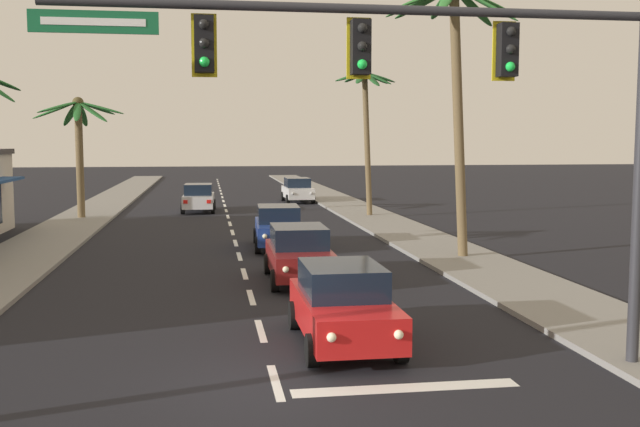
{
  "coord_description": "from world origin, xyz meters",
  "views": [
    {
      "loc": [
        -1.16,
        -12.67,
        4.28
      ],
      "look_at": [
        2.02,
        8.0,
        2.2
      ],
      "focal_mm": 41.53,
      "sensor_mm": 36.0,
      "label": 1
    }
  ],
  "objects_px": {
    "sedan_fifth_in_queue": "(278,227)",
    "palm_right_third": "(366,105)",
    "sedan_oncoming_far": "(199,198)",
    "sedan_third_in_queue": "(299,253)",
    "palm_right_second": "(456,56)",
    "sedan_lead_at_stop_bar": "(343,304)",
    "traffic_signal_mast": "(458,84)",
    "palm_left_third": "(78,130)",
    "sedan_parked_nearest_kerb": "(298,190)"
  },
  "relations": [
    {
      "from": "sedan_fifth_in_queue",
      "to": "sedan_parked_nearest_kerb",
      "type": "distance_m",
      "value": 21.87
    },
    {
      "from": "palm_right_second",
      "to": "sedan_third_in_queue",
      "type": "bearing_deg",
      "value": -151.72
    },
    {
      "from": "sedan_oncoming_far",
      "to": "palm_right_third",
      "type": "distance_m",
      "value": 11.63
    },
    {
      "from": "sedan_lead_at_stop_bar",
      "to": "sedan_third_in_queue",
      "type": "xyz_separation_m",
      "value": [
        -0.04,
        7.07,
        0.0
      ]
    },
    {
      "from": "palm_right_third",
      "to": "palm_left_third",
      "type": "bearing_deg",
      "value": 176.09
    },
    {
      "from": "sedan_oncoming_far",
      "to": "palm_right_second",
      "type": "height_order",
      "value": "palm_right_second"
    },
    {
      "from": "traffic_signal_mast",
      "to": "sedan_oncoming_far",
      "type": "bearing_deg",
      "value": 98.56
    },
    {
      "from": "sedan_oncoming_far",
      "to": "palm_right_second",
      "type": "xyz_separation_m",
      "value": [
        9.17,
        -19.49,
        6.37
      ]
    },
    {
      "from": "traffic_signal_mast",
      "to": "sedan_oncoming_far",
      "type": "distance_m",
      "value": 32.87
    },
    {
      "from": "palm_right_third",
      "to": "sedan_oncoming_far",
      "type": "bearing_deg",
      "value": 152.86
    },
    {
      "from": "sedan_oncoming_far",
      "to": "sedan_parked_nearest_kerb",
      "type": "distance_m",
      "value": 8.99
    },
    {
      "from": "sedan_third_in_queue",
      "to": "palm_left_third",
      "type": "distance_m",
      "value": 21.61
    },
    {
      "from": "sedan_oncoming_far",
      "to": "sedan_third_in_queue",
      "type": "bearing_deg",
      "value": -81.89
    },
    {
      "from": "sedan_fifth_in_queue",
      "to": "sedan_third_in_queue",
      "type": "bearing_deg",
      "value": -90.44
    },
    {
      "from": "sedan_parked_nearest_kerb",
      "to": "sedan_fifth_in_queue",
      "type": "bearing_deg",
      "value": -99.0
    },
    {
      "from": "sedan_parked_nearest_kerb",
      "to": "palm_right_third",
      "type": "relative_size",
      "value": 0.54
    },
    {
      "from": "palm_left_third",
      "to": "sedan_lead_at_stop_bar",
      "type": "bearing_deg",
      "value": -70.01
    },
    {
      "from": "sedan_oncoming_far",
      "to": "palm_left_third",
      "type": "height_order",
      "value": "palm_left_third"
    },
    {
      "from": "sedan_parked_nearest_kerb",
      "to": "sedan_oncoming_far",
      "type": "bearing_deg",
      "value": -138.29
    },
    {
      "from": "sedan_lead_at_stop_bar",
      "to": "sedan_oncoming_far",
      "type": "distance_m",
      "value": 29.93
    },
    {
      "from": "sedan_third_in_queue",
      "to": "palm_right_third",
      "type": "relative_size",
      "value": 0.54
    },
    {
      "from": "sedan_parked_nearest_kerb",
      "to": "palm_right_second",
      "type": "distance_m",
      "value": 26.37
    },
    {
      "from": "sedan_parked_nearest_kerb",
      "to": "sedan_lead_at_stop_bar",
      "type": "bearing_deg",
      "value": -95.5
    },
    {
      "from": "traffic_signal_mast",
      "to": "palm_right_third",
      "type": "height_order",
      "value": "palm_right_third"
    },
    {
      "from": "palm_left_third",
      "to": "palm_right_second",
      "type": "distance_m",
      "value": 22.22
    },
    {
      "from": "sedan_oncoming_far",
      "to": "palm_right_second",
      "type": "bearing_deg",
      "value": -64.8
    },
    {
      "from": "sedan_third_in_queue",
      "to": "palm_left_third",
      "type": "xyz_separation_m",
      "value": [
        -9.46,
        19.03,
        3.94
      ]
    },
    {
      "from": "sedan_third_in_queue",
      "to": "sedan_oncoming_far",
      "type": "xyz_separation_m",
      "value": [
        -3.23,
        22.68,
        0.0
      ]
    },
    {
      "from": "sedan_fifth_in_queue",
      "to": "palm_left_third",
      "type": "xyz_separation_m",
      "value": [
        -9.51,
        11.96,
        3.94
      ]
    },
    {
      "from": "traffic_signal_mast",
      "to": "sedan_fifth_in_queue",
      "type": "distance_m",
      "value": 17.24
    },
    {
      "from": "palm_right_third",
      "to": "traffic_signal_mast",
      "type": "bearing_deg",
      "value": -98.96
    },
    {
      "from": "palm_left_third",
      "to": "palm_right_second",
      "type": "xyz_separation_m",
      "value": [
        15.39,
        -15.83,
        2.43
      ]
    },
    {
      "from": "sedan_oncoming_far",
      "to": "sedan_parked_nearest_kerb",
      "type": "height_order",
      "value": "same"
    },
    {
      "from": "sedan_third_in_queue",
      "to": "palm_right_second",
      "type": "xyz_separation_m",
      "value": [
        5.94,
        3.19,
        6.37
      ]
    },
    {
      "from": "sedan_lead_at_stop_bar",
      "to": "sedan_fifth_in_queue",
      "type": "bearing_deg",
      "value": 89.93
    },
    {
      "from": "traffic_signal_mast",
      "to": "sedan_fifth_in_queue",
      "type": "height_order",
      "value": "traffic_signal_mast"
    },
    {
      "from": "traffic_signal_mast",
      "to": "palm_right_second",
      "type": "bearing_deg",
      "value": 71.23
    },
    {
      "from": "palm_left_third",
      "to": "palm_right_second",
      "type": "height_order",
      "value": "palm_right_second"
    },
    {
      "from": "sedan_oncoming_far",
      "to": "palm_left_third",
      "type": "relative_size",
      "value": 0.68
    },
    {
      "from": "sedan_oncoming_far",
      "to": "sedan_parked_nearest_kerb",
      "type": "relative_size",
      "value": 1.0
    },
    {
      "from": "traffic_signal_mast",
      "to": "palm_right_second",
      "type": "relative_size",
      "value": 1.1
    },
    {
      "from": "sedan_third_in_queue",
      "to": "sedan_fifth_in_queue",
      "type": "xyz_separation_m",
      "value": [
        0.05,
        7.07,
        0.0
      ]
    },
    {
      "from": "sedan_fifth_in_queue",
      "to": "palm_right_third",
      "type": "relative_size",
      "value": 0.55
    },
    {
      "from": "palm_left_third",
      "to": "palm_right_third",
      "type": "bearing_deg",
      "value": -3.91
    },
    {
      "from": "sedan_lead_at_stop_bar",
      "to": "traffic_signal_mast",
      "type": "bearing_deg",
      "value": -57.35
    },
    {
      "from": "sedan_parked_nearest_kerb",
      "to": "palm_left_third",
      "type": "xyz_separation_m",
      "value": [
        -12.93,
        -9.63,
        3.94
      ]
    },
    {
      "from": "sedan_fifth_in_queue",
      "to": "palm_right_second",
      "type": "bearing_deg",
      "value": -33.35
    },
    {
      "from": "sedan_fifth_in_queue",
      "to": "sedan_oncoming_far",
      "type": "distance_m",
      "value": 15.96
    },
    {
      "from": "sedan_fifth_in_queue",
      "to": "sedan_oncoming_far",
      "type": "height_order",
      "value": "same"
    },
    {
      "from": "traffic_signal_mast",
      "to": "sedan_lead_at_stop_bar",
      "type": "distance_m",
      "value": 5.28
    }
  ]
}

